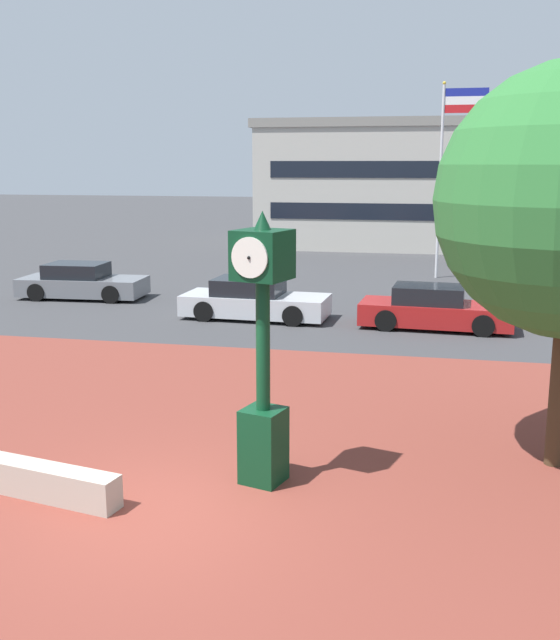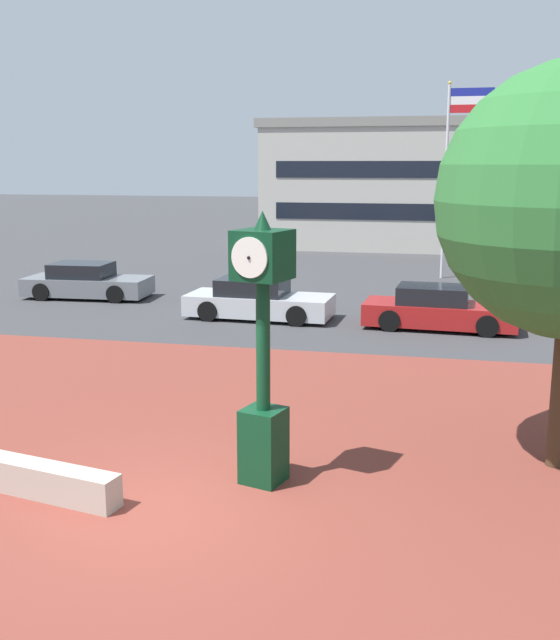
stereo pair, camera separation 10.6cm
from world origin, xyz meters
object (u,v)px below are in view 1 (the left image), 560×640
at_px(street_clock, 263,351).
at_px(car_street_far, 254,301).
at_px(car_street_mid, 82,283).
at_px(car_street_distant, 434,309).
at_px(flagpole_primary, 447,161).
at_px(civic_building, 441,184).

distance_m(street_clock, car_street_far, 12.55).
height_order(car_street_mid, car_street_far, same).
height_order(car_street_distant, flagpole_primary, flagpole_primary).
bearing_deg(street_clock, car_street_distant, 94.10).
distance_m(street_clock, flagpole_primary, 22.41).
xyz_separation_m(street_clock, car_street_mid, (-10.17, 14.33, -1.52)).
bearing_deg(civic_building, flagpole_primary, -89.45).
bearing_deg(car_street_far, street_clock, 17.09).
bearing_deg(car_street_far, flagpole_primary, 152.05).
distance_m(car_street_mid, car_street_far, 7.40).
bearing_deg(car_street_distant, car_street_mid, -98.03).
xyz_separation_m(car_street_mid, car_street_far, (7.05, -2.26, 0.00)).
xyz_separation_m(street_clock, flagpole_primary, (2.77, 22.05, 2.85)).
relative_size(car_street_far, civic_building, 0.22).
bearing_deg(civic_building, street_clock, -94.24).
bearing_deg(flagpole_primary, car_street_mid, -149.16).
height_order(street_clock, flagpole_primary, flagpole_primary).
height_order(street_clock, civic_building, civic_building).
distance_m(flagpole_primary, civic_building, 13.65).
distance_m(street_clock, car_street_mid, 17.64).
height_order(car_street_distant, civic_building, civic_building).
distance_m(car_street_far, civic_building, 24.46).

